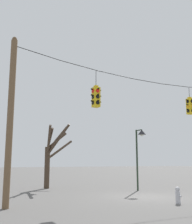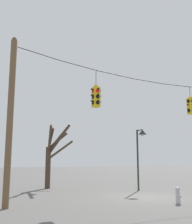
% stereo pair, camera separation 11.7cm
% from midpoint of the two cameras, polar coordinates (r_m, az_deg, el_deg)
% --- Properties ---
extents(ground_plane, '(200.00, 200.00, 0.00)m').
position_cam_midpoint_polar(ground_plane, '(16.39, 9.94, -16.60)').
color(ground_plane, '#565451').
extents(utility_pole_left, '(0.28, 0.28, 7.49)m').
position_cam_midpoint_polar(utility_pole_left, '(12.65, -17.29, -1.28)').
color(utility_pole_left, brown).
rests_on(utility_pole_left, ground_plane).
extents(span_wire, '(15.31, 0.03, 0.61)m').
position_cam_midpoint_polar(span_wire, '(16.64, 10.21, 6.79)').
color(span_wire, black).
extents(traffic_light_near_right_pole, '(0.58, 0.58, 1.96)m').
position_cam_midpoint_polar(traffic_light_near_right_pole, '(14.38, -0.23, 3.10)').
color(traffic_light_near_right_pole, yellow).
extents(traffic_light_over_intersection, '(0.58, 0.58, 1.76)m').
position_cam_midpoint_polar(traffic_light_over_intersection, '(18.59, 18.39, 1.13)').
color(traffic_light_over_intersection, yellow).
extents(street_lamp, '(0.55, 0.93, 4.10)m').
position_cam_midpoint_polar(street_lamp, '(19.38, 8.79, -5.98)').
color(street_lamp, '#233323').
rests_on(street_lamp, ground_plane).
extents(bare_tree, '(2.77, 2.74, 4.60)m').
position_cam_midpoint_polar(bare_tree, '(21.20, -9.24, -8.60)').
color(bare_tree, '#423326').
rests_on(bare_tree, ground_plane).
extents(fire_hydrant, '(0.22, 0.30, 0.75)m').
position_cam_midpoint_polar(fire_hydrant, '(14.00, 16.05, -15.91)').
color(fire_hydrant, silver).
rests_on(fire_hydrant, ground_plane).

